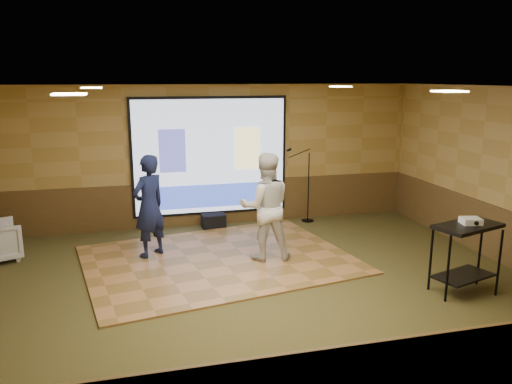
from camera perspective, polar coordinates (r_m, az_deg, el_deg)
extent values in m
plane|color=#2D3D1C|center=(7.80, -0.96, -10.74)|extent=(9.00, 9.00, 0.00)
cube|color=#AD8C48|center=(10.71, -5.28, 4.12)|extent=(9.00, 0.04, 3.00)
cube|color=#AD8C48|center=(4.15, 10.26, -10.45)|extent=(9.00, 0.04, 3.00)
cube|color=#AD8C48|center=(9.41, 26.76, 1.55)|extent=(0.04, 7.00, 3.00)
cube|color=beige|center=(7.14, -1.05, 11.87)|extent=(9.00, 7.00, 0.04)
cube|color=#4E3A1A|center=(10.89, -5.15, -1.23)|extent=(9.00, 0.04, 0.95)
cube|color=#4E3A1A|center=(9.63, 26.06, -4.44)|extent=(0.04, 7.00, 0.95)
cube|color=black|center=(10.66, -5.24, 4.08)|extent=(3.32, 0.03, 2.52)
cube|color=silver|center=(10.63, -5.21, 4.06)|extent=(3.20, 0.02, 2.40)
cube|color=#434493|center=(10.50, -9.55, 4.65)|extent=(0.55, 0.01, 0.90)
cube|color=#EADD87|center=(10.74, -0.99, 5.01)|extent=(0.55, 0.01, 0.90)
cube|color=blue|center=(10.78, -5.11, -0.42)|extent=(2.88, 0.01, 0.50)
cube|color=#FFEBBF|center=(8.78, -18.28, 11.24)|extent=(0.32, 0.32, 0.02)
cube|color=#FFEBBF|center=(9.56, 9.64, 11.79)|extent=(0.32, 0.32, 0.02)
cube|color=#FFEBBF|center=(5.49, -20.54, 10.43)|extent=(0.32, 0.32, 0.02)
cube|color=#FFEBBF|center=(6.66, 21.24, 10.68)|extent=(0.32, 0.32, 0.02)
cube|color=#A26D3B|center=(8.86, -4.28, -7.70)|extent=(4.99, 4.13, 0.03)
imported|color=#131A3E|center=(8.91, -12.12, -1.59)|extent=(0.79, 0.75, 1.82)
imported|color=silver|center=(8.58, 1.09, -1.69)|extent=(0.98, 0.80, 1.87)
cylinder|color=black|center=(7.63, 21.10, -8.14)|extent=(0.04, 0.04, 1.01)
cylinder|color=black|center=(8.13, 26.03, -7.31)|extent=(0.04, 0.04, 1.01)
cylinder|color=black|center=(7.95, 19.35, -7.14)|extent=(0.04, 0.04, 1.01)
cylinder|color=black|center=(8.43, 24.20, -6.41)|extent=(0.04, 0.04, 1.01)
cube|color=black|center=(7.87, 23.06, -3.60)|extent=(1.01, 0.53, 0.05)
cube|color=black|center=(8.11, 22.58, -8.82)|extent=(0.90, 0.48, 0.03)
cube|color=white|center=(7.89, 23.34, -3.05)|extent=(0.31, 0.27, 0.09)
cylinder|color=black|center=(11.24, 5.92, -3.26)|extent=(0.27, 0.27, 0.02)
cylinder|color=black|center=(11.05, 6.01, 0.52)|extent=(0.02, 0.02, 1.54)
cylinder|color=black|center=(10.83, 4.99, 4.43)|extent=(0.49, 0.02, 0.19)
cylinder|color=black|center=(10.75, 3.80, 4.83)|extent=(0.11, 0.05, 0.08)
cube|color=black|center=(10.67, -4.86, -3.34)|extent=(0.50, 0.34, 0.30)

